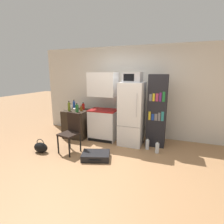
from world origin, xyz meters
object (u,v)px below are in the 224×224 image
bottle_ketchup_red (83,107)px  bottle_blue_soda (74,105)px  bottle_milk_white (71,107)px  handbag (41,147)px  bottle_green_tall (77,108)px  chair (71,129)px  kitchen_hutch (103,109)px  bottle_amber_beer (81,109)px  bowl (76,109)px  bookshelf (157,111)px  bottle_olive_oil (69,107)px  water_bottle_middle (157,148)px  side_table (77,123)px  water_bottle_front (147,144)px  suitcase_large_flat (96,156)px  microwave (133,77)px  refrigerator (132,114)px

bottle_ketchup_red → bottle_blue_soda: bottle_blue_soda is taller
bottle_milk_white → handbag: 1.57m
bottle_milk_white → bottle_ketchup_red: bearing=8.5°
bottle_green_tall → chair: 0.87m
kitchen_hutch → bottle_blue_soda: bearing=170.8°
bottle_amber_beer → chair: bottle_amber_beer is taller
bottle_milk_white → bowl: size_ratio=1.01×
bookshelf → bottle_amber_beer: 2.10m
bottle_olive_oil → water_bottle_middle: (2.49, -0.14, -0.79)m
bottle_amber_beer → bottle_ketchup_red: (-0.05, 0.21, 0.02)m
side_table → water_bottle_front: size_ratio=2.61×
suitcase_large_flat → water_bottle_middle: bearing=13.8°
chair → handbag: size_ratio=2.60×
bottle_milk_white → suitcase_large_flat: 2.02m
kitchen_hutch → bookshelf: bearing=3.2°
water_bottle_middle → microwave: bearing=153.8°
handbag → water_bottle_middle: 2.77m
microwave → kitchen_hutch: bearing=176.6°
refrigerator → bottle_milk_white: size_ratio=10.30×
chair → water_bottle_front: size_ratio=3.07×
handbag → bottle_ketchup_red: bearing=75.7°
refrigerator → bottle_ketchup_red: size_ratio=7.82×
chair → bottle_olive_oil: bearing=137.9°
water_bottle_front → bottle_blue_soda: bearing=169.2°
bookshelf → bottle_ketchup_red: bookshelf is taller
microwave → refrigerator: bearing=75.8°
bowl → water_bottle_middle: 2.56m
bowl → microwave: bearing=-0.8°
bottle_olive_oil → bookshelf: bearing=8.2°
side_table → bottle_blue_soda: bottle_blue_soda is taller
bottle_milk_white → chair: size_ratio=0.17×
bookshelf → bottle_olive_oil: bearing=-171.8°
bookshelf → suitcase_large_flat: (-1.14, -1.26, -0.85)m
kitchen_hutch → bottle_olive_oil: size_ratio=6.31×
bottle_amber_beer → suitcase_large_flat: 1.63m
suitcase_large_flat → kitchen_hutch: bearing=86.9°
bottle_blue_soda → kitchen_hutch: bearing=-9.2°
refrigerator → side_table: bearing=-179.4°
side_table → microwave: size_ratio=1.77×
microwave → bookshelf: bearing=11.7°
microwave → water_bottle_front: microwave is taller
bottle_blue_soda → chair: bottle_blue_soda is taller
bottle_amber_beer → chair: 0.99m
microwave → bottle_ketchup_red: bearing=174.5°
refrigerator → bottle_olive_oil: (-1.76, -0.22, 0.11)m
bottle_ketchup_red → suitcase_large_flat: 1.82m
bookshelf → chair: size_ratio=1.96×
bookshelf → chair: bookshelf is taller
side_table → bowl: size_ratio=5.11×
side_table → bookshelf: bookshelf is taller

